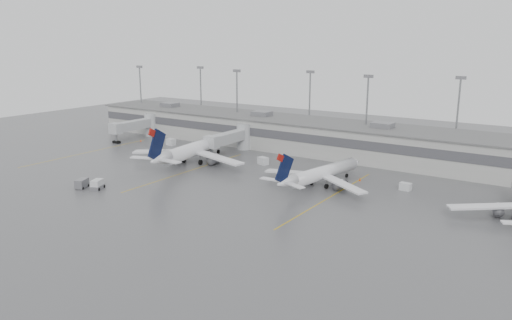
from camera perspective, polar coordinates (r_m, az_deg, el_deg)
The scene contains 17 objects.
ground at distance 85.80m, azimuth -9.43°, elevation -6.32°, with size 260.00×260.00×0.00m, color #525355.
terminal at distance 131.42m, azimuth 7.99°, elevation 2.59°, with size 152.00×17.00×9.45m.
light_masts at distance 135.34m, azimuth 9.17°, elevation 6.23°, with size 142.40×8.00×20.60m.
jet_bridge_left at distance 154.46m, azimuth -13.02°, elevation 3.89°, with size 4.00×17.20×7.00m.
jet_bridge_right at distance 131.49m, azimuth -2.45°, elevation 2.58°, with size 4.00×17.20×7.00m.
stand_markings at distance 103.63m, azimuth -0.35°, elevation -2.63°, with size 105.25×40.00×0.01m.
jet_mid_left at distance 120.21m, azimuth -7.19°, elevation 1.22°, with size 30.16×34.00×11.03m.
jet_mid_right at distance 101.30m, azimuth 7.39°, elevation -1.50°, with size 24.22×27.38×8.92m.
baggage_tug at distance 104.07m, azimuth -17.68°, elevation -2.79°, with size 2.88×3.49×1.94m.
baggage_cart at distance 105.78m, azimuth -19.29°, elevation -2.54°, with size 2.64×3.30×1.85m.
gse_uld_a at distance 142.53m, azimuth -9.70°, elevation 2.04°, with size 2.53×1.68×1.79m, color silver.
gse_uld_b at distance 118.66m, azimuth 0.81°, elevation -0.10°, with size 2.48×1.66×1.76m, color silver.
gse_uld_c at distance 102.76m, azimuth 16.70°, elevation -2.93°, with size 2.13×1.42×1.51m, color silver.
gse_loader at distance 136.47m, azimuth -7.06°, elevation 1.63°, with size 1.83×2.94×1.83m, color slate.
cone_a at distance 149.32m, azimuth -13.03°, elevation 2.18°, with size 0.40×0.40×0.64m, color #F84505.
cone_b at distance 128.32m, azimuth -7.96°, elevation 0.56°, with size 0.39×0.39×0.62m, color #F84505.
cone_c at distance 107.24m, azimuth 11.79°, elevation -2.18°, with size 0.42×0.42×0.66m, color #F84505.
Camera 1 is at (55.81, -58.38, 28.95)m, focal length 35.00 mm.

